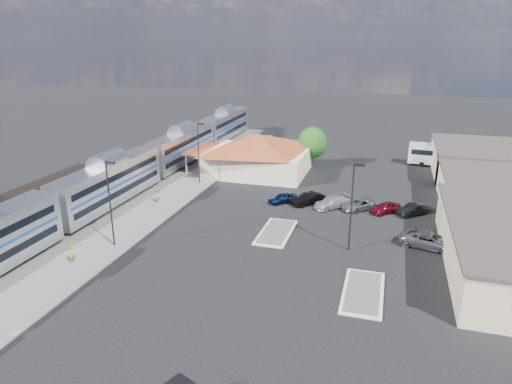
# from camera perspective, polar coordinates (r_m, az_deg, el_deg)

# --- Properties ---
(ground) EXTENTS (280.00, 280.00, 0.00)m
(ground) POSITION_cam_1_polar(r_m,az_deg,el_deg) (49.36, -2.58, -5.49)
(ground) COLOR black
(ground) RESTS_ON ground
(railbed) EXTENTS (16.00, 100.00, 0.12)m
(railbed) POSITION_cam_1_polar(r_m,az_deg,el_deg) (65.15, -17.94, -0.27)
(railbed) COLOR #4C4944
(railbed) RESTS_ON ground
(platform) EXTENTS (5.50, 92.00, 0.18)m
(platform) POSITION_cam_1_polar(r_m,az_deg,el_deg) (58.99, -11.75, -1.66)
(platform) COLOR gray
(platform) RESTS_ON ground
(passenger_train) EXTENTS (3.00, 104.00, 5.55)m
(passenger_train) POSITION_cam_1_polar(r_m,az_deg,el_deg) (59.82, -17.75, 0.92)
(passenger_train) COLOR silver
(passenger_train) RESTS_ON ground
(freight_cars) EXTENTS (2.80, 46.00, 4.00)m
(freight_cars) POSITION_cam_1_polar(r_m,az_deg,el_deg) (61.29, -23.95, -0.33)
(freight_cars) COLOR black
(freight_cars) RESTS_ON ground
(station_depot) EXTENTS (18.35, 12.24, 6.20)m
(station_depot) POSITION_cam_1_polar(r_m,az_deg,el_deg) (71.36, 0.19, 4.83)
(station_depot) COLOR beige
(station_depot) RESTS_ON ground
(buildings_east) EXTENTS (14.40, 51.40, 4.80)m
(buildings_east) POSITION_cam_1_polar(r_m,az_deg,el_deg) (60.97, 28.08, -0.69)
(buildings_east) COLOR #C6B28C
(buildings_east) RESTS_ON ground
(traffic_island_south) EXTENTS (3.30, 7.50, 0.21)m
(traffic_island_south) POSITION_cam_1_polar(r_m,az_deg,el_deg) (50.03, 2.52, -5.02)
(traffic_island_south) COLOR silver
(traffic_island_south) RESTS_ON ground
(traffic_island_north) EXTENTS (3.30, 7.50, 0.21)m
(traffic_island_north) POSITION_cam_1_polar(r_m,az_deg,el_deg) (39.93, 13.23, -12.07)
(traffic_island_north) COLOR silver
(traffic_island_north) RESTS_ON ground
(lamp_plat_s) EXTENTS (1.08, 0.25, 9.00)m
(lamp_plat_s) POSITION_cam_1_polar(r_m,az_deg,el_deg) (47.11, -17.76, -0.62)
(lamp_plat_s) COLOR black
(lamp_plat_s) RESTS_ON ground
(lamp_plat_n) EXTENTS (1.08, 0.25, 9.00)m
(lamp_plat_n) POSITION_cam_1_polar(r_m,az_deg,el_deg) (65.65, -7.14, 5.44)
(lamp_plat_n) COLOR black
(lamp_plat_n) RESTS_ON ground
(lamp_lot) EXTENTS (1.08, 0.25, 9.00)m
(lamp_lot) POSITION_cam_1_polar(r_m,az_deg,el_deg) (45.11, 12.01, -0.97)
(lamp_lot) COLOR black
(lamp_lot) RESTS_ON ground
(tree_depot) EXTENTS (4.71, 4.71, 6.63)m
(tree_depot) POSITION_cam_1_polar(r_m,az_deg,el_deg) (75.23, 7.06, 6.11)
(tree_depot) COLOR #382314
(tree_depot) RESTS_ON ground
(suv) EXTENTS (6.29, 4.00, 1.62)m
(suv) POSITION_cam_1_polar(r_m,az_deg,el_deg) (49.53, 20.92, -5.67)
(suv) COLOR gray
(suv) RESTS_ON ground
(coach_bus) EXTENTS (11.58, 3.41, 3.66)m
(coach_bus) POSITION_cam_1_polar(r_m,az_deg,el_deg) (81.07, 22.57, 4.34)
(coach_bus) COLOR white
(coach_bus) RESTS_ON ground
(person_a) EXTENTS (0.55, 0.69, 1.65)m
(person_a) POSITION_cam_1_polar(r_m,az_deg,el_deg) (46.27, -21.98, -7.28)
(person_a) COLOR #A9BE3B
(person_a) RESTS_ON platform
(person_b) EXTENTS (0.87, 1.00, 1.74)m
(person_b) POSITION_cam_1_polar(r_m,az_deg,el_deg) (59.83, -12.40, -0.44)
(person_b) COLOR beige
(person_b) RESTS_ON platform
(parked_car_a) EXTENTS (3.87, 3.78, 1.32)m
(parked_car_a) POSITION_cam_1_polar(r_m,az_deg,el_deg) (58.86, 3.36, -0.75)
(parked_car_a) COLOR #0D1D41
(parked_car_a) RESTS_ON ground
(parked_car_b) EXTENTS (4.31, 4.38, 1.50)m
(parked_car_b) POSITION_cam_1_polar(r_m,az_deg,el_deg) (58.51, 6.48, -0.86)
(parked_car_b) COLOR black
(parked_car_b) RESTS_ON ground
(parked_car_c) EXTENTS (5.09, 4.99, 1.47)m
(parked_car_c) POSITION_cam_1_polar(r_m,az_deg,el_deg) (57.82, 9.55, -1.26)
(parked_car_c) COLOR silver
(parked_car_c) RESTS_ON ground
(parked_car_d) EXTENTS (4.82, 4.88, 1.30)m
(parked_car_d) POSITION_cam_1_polar(r_m,az_deg,el_deg) (57.88, 12.72, -1.54)
(parked_car_d) COLOR gray
(parked_car_d) RESTS_ON ground
(parked_car_e) EXTENTS (3.97, 3.97, 1.37)m
(parked_car_e) POSITION_cam_1_polar(r_m,az_deg,el_deg) (57.52, 15.88, -1.90)
(parked_car_e) COLOR maroon
(parked_car_e) RESTS_ON ground
(parked_car_f) EXTENTS (4.14, 3.96, 1.40)m
(parked_car_f) POSITION_cam_1_polar(r_m,az_deg,el_deg) (57.91, 19.04, -2.07)
(parked_car_f) COLOR black
(parked_car_f) RESTS_ON ground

